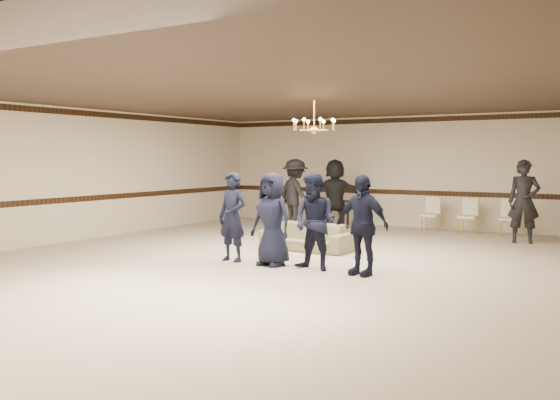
{
  "coord_description": "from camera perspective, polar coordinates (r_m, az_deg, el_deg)",
  "views": [
    {
      "loc": [
        5.82,
        -9.97,
        2.01
      ],
      "look_at": [
        0.1,
        -0.5,
        1.24
      ],
      "focal_mm": 39.25,
      "sensor_mm": 36.0,
      "label": 1
    }
  ],
  "objects": [
    {
      "name": "room",
      "position": [
        11.55,
        0.84,
        1.97
      ],
      "size": [
        12.01,
        14.01,
        3.21
      ],
      "color": "#BEAB92",
      "rests_on": "ground"
    },
    {
      "name": "chair_rail",
      "position": [
        17.96,
        12.16,
        0.69
      ],
      "size": [
        12.0,
        0.02,
        0.14
      ],
      "primitive_type": "cube",
      "color": "black",
      "rests_on": "wall_back"
    },
    {
      "name": "crown_molding",
      "position": [
        17.96,
        12.25,
        7.33
      ],
      "size": [
        12.0,
        0.02,
        0.14
      ],
      "primitive_type": "cube",
      "color": "black",
      "rests_on": "wall_back"
    },
    {
      "name": "chandelier",
      "position": [
        12.45,
        3.19,
        7.98
      ],
      "size": [
        0.94,
        0.94,
        0.89
      ],
      "primitive_type": null,
      "color": "gold",
      "rests_on": "ceiling"
    },
    {
      "name": "boy_a",
      "position": [
        11.82,
        -4.46,
        -1.58
      ],
      "size": [
        0.67,
        0.47,
        1.72
      ],
      "primitive_type": "imported",
      "rotation": [
        0.0,
        0.0,
        -0.1
      ],
      "color": "black",
      "rests_on": "floor"
    },
    {
      "name": "boy_b",
      "position": [
        11.33,
        -0.76,
        -1.82
      ],
      "size": [
        0.9,
        0.65,
        1.72
      ],
      "primitive_type": "imported",
      "rotation": [
        0.0,
        0.0,
        -0.12
      ],
      "color": "black",
      "rests_on": "floor"
    },
    {
      "name": "boy_c",
      "position": [
        10.88,
        3.27,
        -2.06
      ],
      "size": [
        0.9,
        0.73,
        1.72
      ],
      "primitive_type": "imported",
      "rotation": [
        0.0,
        0.0,
        -0.1
      ],
      "color": "black",
      "rests_on": "floor"
    },
    {
      "name": "boy_d",
      "position": [
        10.49,
        7.63,
        -2.31
      ],
      "size": [
        1.07,
        0.58,
        1.72
      ],
      "primitive_type": "imported",
      "rotation": [
        0.0,
        0.0,
        -0.17
      ],
      "color": "black",
      "rests_on": "floor"
    },
    {
      "name": "settee",
      "position": [
        13.26,
        2.48,
        -3.45
      ],
      "size": [
        2.02,
        0.85,
        0.58
      ],
      "primitive_type": "imported",
      "rotation": [
        0.0,
        0.0,
        -0.03
      ],
      "color": "#6C6948",
      "rests_on": "floor"
    },
    {
      "name": "adult_left",
      "position": [
        17.15,
        1.42,
        0.56
      ],
      "size": [
        1.45,
        1.19,
        1.96
      ],
      "primitive_type": "imported",
      "rotation": [
        0.0,
        0.0,
        2.71
      ],
      "color": "black",
      "rests_on": "floor"
    },
    {
      "name": "adult_mid",
      "position": [
        17.35,
        5.15,
        0.58
      ],
      "size": [
        1.91,
        1.1,
        1.96
      ],
      "primitive_type": "imported",
      "rotation": [
        0.0,
        0.0,
        3.45
      ],
      "color": "black",
      "rests_on": "floor"
    },
    {
      "name": "adult_right",
      "position": [
        15.41,
        21.78,
        -0.12
      ],
      "size": [
        0.79,
        0.59,
        1.96
      ],
      "primitive_type": "imported",
      "rotation": [
        0.0,
        0.0,
        0.19
      ],
      "color": "black",
      "rests_on": "floor"
    },
    {
      "name": "banquet_chair_left",
      "position": [
        16.97,
        13.86,
        -1.33
      ],
      "size": [
        0.47,
        0.47,
        0.94
      ],
      "primitive_type": null,
      "rotation": [
        0.0,
        0.0,
        -0.03
      ],
      "color": "beige",
      "rests_on": "floor"
    },
    {
      "name": "banquet_chair_mid",
      "position": [
        16.71,
        17.14,
        -1.47
      ],
      "size": [
        0.47,
        0.47,
        0.94
      ],
      "primitive_type": null,
      "rotation": [
        0.0,
        0.0,
        -0.04
      ],
      "color": "beige",
      "rests_on": "floor"
    },
    {
      "name": "banquet_chair_right",
      "position": [
        16.5,
        20.51,
        -1.61
      ],
      "size": [
        0.46,
        0.46,
        0.94
      ],
      "primitive_type": null,
      "rotation": [
        0.0,
        0.0,
        0.02
      ],
      "color": "beige",
      "rests_on": "floor"
    },
    {
      "name": "console_table",
      "position": [
        18.27,
        5.02,
        -1.15
      ],
      "size": [
        0.9,
        0.41,
        0.75
      ],
      "primitive_type": "cube",
      "rotation": [
        0.0,
        0.0,
        -0.04
      ],
      "color": "black",
      "rests_on": "floor"
    }
  ]
}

